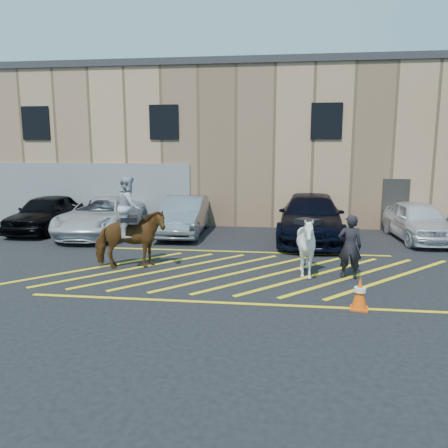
# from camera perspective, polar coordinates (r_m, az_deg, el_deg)

# --- Properties ---
(ground) EXTENTS (90.00, 90.00, 0.00)m
(ground) POSITION_cam_1_polar(r_m,az_deg,el_deg) (12.73, 2.13, -5.98)
(ground) COLOR black
(ground) RESTS_ON ground
(car_black_suv) EXTENTS (1.82, 4.52, 1.54)m
(car_black_suv) POSITION_cam_1_polar(r_m,az_deg,el_deg) (19.92, -22.18, 1.34)
(car_black_suv) COLOR black
(car_black_suv) RESTS_ON ground
(car_white_pickup) EXTENTS (2.69, 5.50, 1.51)m
(car_white_pickup) POSITION_cam_1_polar(r_m,az_deg,el_deg) (18.43, -15.71, 1.01)
(car_white_pickup) COLOR silver
(car_white_pickup) RESTS_ON ground
(car_silver_sedan) EXTENTS (1.75, 4.67, 1.52)m
(car_silver_sedan) POSITION_cam_1_polar(r_m,az_deg,el_deg) (17.85, -5.26, 1.09)
(car_silver_sedan) COLOR gray
(car_silver_sedan) RESTS_ON ground
(car_blue_suv) EXTENTS (2.75, 6.00, 1.70)m
(car_blue_suv) POSITION_cam_1_polar(r_m,az_deg,el_deg) (17.08, 11.28, 0.85)
(car_blue_suv) COLOR black
(car_blue_suv) RESTS_ON ground
(car_white_suv) EXTENTS (1.98, 4.47, 1.50)m
(car_white_suv) POSITION_cam_1_polar(r_m,az_deg,el_deg) (18.17, 24.05, 0.38)
(car_white_suv) COLOR white
(car_white_suv) RESTS_ON ground
(handler) EXTENTS (0.65, 0.44, 1.74)m
(handler) POSITION_cam_1_polar(r_m,az_deg,el_deg) (12.18, 16.11, -2.87)
(handler) COLOR black
(handler) RESTS_ON ground
(warehouse) EXTENTS (32.42, 10.20, 7.30)m
(warehouse) POSITION_cam_1_polar(r_m,az_deg,el_deg) (24.21, 4.67, 10.26)
(warehouse) COLOR tan
(warehouse) RESTS_ON ground
(hatching_zone) EXTENTS (12.60, 5.12, 0.01)m
(hatching_zone) POSITION_cam_1_polar(r_m,az_deg,el_deg) (12.44, 2.01, -6.33)
(hatching_zone) COLOR yellow
(hatching_zone) RESTS_ON ground
(mounted_bay) EXTENTS (2.22, 1.45, 2.70)m
(mounted_bay) POSITION_cam_1_polar(r_m,az_deg,el_deg) (12.92, -12.21, -0.99)
(mounted_bay) COLOR #5A3615
(mounted_bay) RESTS_ON ground
(saddled_white) EXTENTS (2.06, 2.08, 1.71)m
(saddled_white) POSITION_cam_1_polar(r_m,az_deg,el_deg) (12.09, 10.75, -2.78)
(saddled_white) COLOR white
(saddled_white) RESTS_ON ground
(traffic_cone) EXTENTS (0.44, 0.44, 0.73)m
(traffic_cone) POSITION_cam_1_polar(r_m,az_deg,el_deg) (10.06, 17.31, -8.60)
(traffic_cone) COLOR #E04C09
(traffic_cone) RESTS_ON ground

